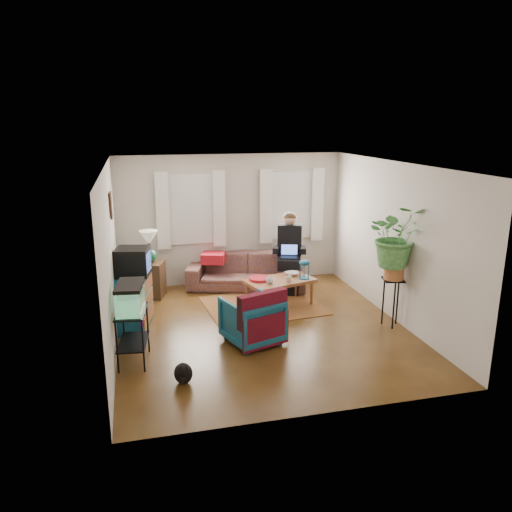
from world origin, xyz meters
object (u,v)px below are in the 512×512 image
object	(u,v)px
side_table	(151,279)
coffee_table	(280,293)
plant_stand	(391,302)
aquarium_stand	(133,337)
sofa	(247,266)
armchair	(252,318)
dresser	(133,302)

from	to	relation	value
side_table	coffee_table	world-z (taller)	side_table
side_table	plant_stand	bearing A→B (deg)	-32.30
plant_stand	aquarium_stand	bearing A→B (deg)	-175.52
sofa	plant_stand	xyz separation A→B (m)	(1.84, -2.43, -0.05)
sofa	coffee_table	bearing A→B (deg)	-55.84
armchair	plant_stand	bearing A→B (deg)	162.73
aquarium_stand	armchair	world-z (taller)	armchair
side_table	armchair	xyz separation A→B (m)	(1.38, -2.42, 0.05)
coffee_table	plant_stand	world-z (taller)	plant_stand
dresser	coffee_table	size ratio (longest dim) A/B	0.78
dresser	coffee_table	distance (m)	2.58
sofa	dresser	bearing A→B (deg)	-129.16
side_table	dresser	distance (m)	1.41
side_table	dresser	xyz separation A→B (m)	(-0.34, -1.36, 0.08)
aquarium_stand	armchair	bearing A→B (deg)	15.82
dresser	plant_stand	size ratio (longest dim) A/B	1.17
armchair	plant_stand	xyz separation A→B (m)	(2.33, 0.07, 0.01)
aquarium_stand	plant_stand	bearing A→B (deg)	12.28
side_table	aquarium_stand	distance (m)	2.68
armchair	sofa	bearing A→B (deg)	-120.17
side_table	armchair	world-z (taller)	armchair
dresser	plant_stand	bearing A→B (deg)	-1.09
sofa	dresser	size ratio (longest dim) A/B	2.49
sofa	coffee_table	world-z (taller)	sofa
aquarium_stand	sofa	bearing A→B (deg)	58.89
sofa	side_table	bearing A→B (deg)	-159.79
plant_stand	armchair	bearing A→B (deg)	-178.17
dresser	coffee_table	world-z (taller)	dresser
sofa	armchair	bearing A→B (deg)	-83.55
side_table	coffee_table	xyz separation A→B (m)	(2.21, -1.06, -0.09)
aquarium_stand	coffee_table	size ratio (longest dim) A/B	0.63
sofa	plant_stand	distance (m)	3.05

